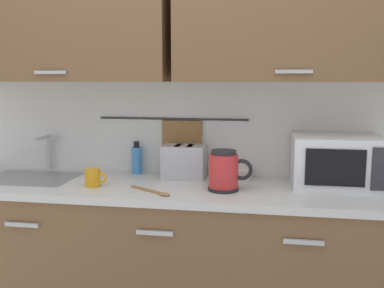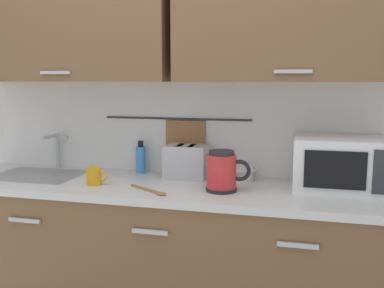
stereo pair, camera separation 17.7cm
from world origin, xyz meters
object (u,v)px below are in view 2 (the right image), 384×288
(electric_kettle, at_px, (222,172))
(toaster, at_px, (186,161))
(microwave, at_px, (340,164))
(wooden_spoon, at_px, (152,191))
(mug_near_sink, at_px, (94,176))
(dish_soap_bottle, at_px, (141,159))
(mixing_bowl, at_px, (238,172))

(electric_kettle, xyz_separation_m, toaster, (-0.25, 0.24, -0.01))
(microwave, distance_m, wooden_spoon, 0.97)
(toaster, bearing_deg, microwave, -4.34)
(mug_near_sink, bearing_deg, wooden_spoon, -11.68)
(electric_kettle, bearing_deg, mug_near_sink, -176.94)
(mug_near_sink, xyz_separation_m, toaster, (0.44, 0.28, 0.05))
(dish_soap_bottle, bearing_deg, electric_kettle, -28.83)
(mixing_bowl, distance_m, toaster, 0.30)
(dish_soap_bottle, relative_size, wooden_spoon, 0.79)
(dish_soap_bottle, distance_m, wooden_spoon, 0.48)
(electric_kettle, height_order, wooden_spoon, electric_kettle)
(mixing_bowl, height_order, toaster, toaster)
(dish_soap_bottle, relative_size, mug_near_sink, 1.63)
(wooden_spoon, bearing_deg, dish_soap_bottle, 117.68)
(dish_soap_bottle, height_order, wooden_spoon, dish_soap_bottle)
(microwave, relative_size, mixing_bowl, 2.15)
(microwave, xyz_separation_m, wooden_spoon, (-0.91, -0.29, -0.13))
(microwave, xyz_separation_m, mug_near_sink, (-1.27, -0.22, -0.09))
(dish_soap_bottle, distance_m, mug_near_sink, 0.37)
(dish_soap_bottle, bearing_deg, toaster, -11.57)
(electric_kettle, distance_m, toaster, 0.35)
(microwave, bearing_deg, mixing_bowl, 172.49)
(electric_kettle, distance_m, wooden_spoon, 0.37)
(microwave, bearing_deg, toaster, 175.66)
(toaster, xyz_separation_m, wooden_spoon, (-0.08, -0.35, -0.09))
(mixing_bowl, relative_size, wooden_spoon, 0.86)
(electric_kettle, bearing_deg, toaster, 136.16)
(toaster, bearing_deg, mixing_bowl, 1.38)
(microwave, relative_size, toaster, 1.80)
(toaster, bearing_deg, mug_near_sink, -147.25)
(toaster, bearing_deg, wooden_spoon, -103.23)
(electric_kettle, bearing_deg, wooden_spoon, -161.94)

